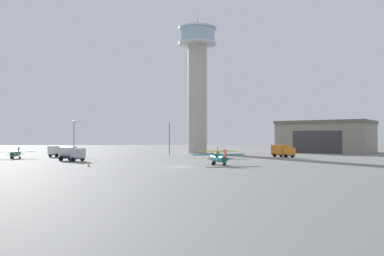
{
  "coord_description": "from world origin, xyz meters",
  "views": [
    {
      "loc": [
        -0.16,
        -66.53,
        4.82
      ],
      "look_at": [
        2.81,
        23.33,
        6.98
      ],
      "focal_mm": 37.61,
      "sensor_mm": 36.0,
      "label": 1
    }
  ],
  "objects_px": {
    "traffic_cone_near_left": "(89,164)",
    "light_post_east": "(169,136)",
    "truck_box_white": "(59,150)",
    "airplane_teal": "(219,158)",
    "truck_box_orange": "(282,151)",
    "light_post_west": "(74,135)",
    "airplane_yellow": "(218,153)",
    "airplane_green": "(15,154)",
    "truck_fuel_tanker_silver": "(71,153)",
    "control_tower": "(197,76)"
  },
  "relations": [
    {
      "from": "traffic_cone_near_left",
      "to": "light_post_east",
      "type": "bearing_deg",
      "value": 73.91
    },
    {
      "from": "truck_box_white",
      "to": "light_post_east",
      "type": "distance_m",
      "value": 29.03
    },
    {
      "from": "airplane_teal",
      "to": "truck_box_white",
      "type": "height_order",
      "value": "airplane_teal"
    },
    {
      "from": "airplane_teal",
      "to": "truck_box_white",
      "type": "relative_size",
      "value": 1.58
    },
    {
      "from": "truck_box_orange",
      "to": "truck_box_white",
      "type": "bearing_deg",
      "value": -119.91
    },
    {
      "from": "truck_box_white",
      "to": "traffic_cone_near_left",
      "type": "height_order",
      "value": "truck_box_white"
    },
    {
      "from": "light_post_west",
      "to": "traffic_cone_near_left",
      "type": "relative_size",
      "value": 12.97
    },
    {
      "from": "truck_box_orange",
      "to": "light_post_west",
      "type": "height_order",
      "value": "light_post_west"
    },
    {
      "from": "airplane_yellow",
      "to": "airplane_green",
      "type": "bearing_deg",
      "value": -85.11
    },
    {
      "from": "airplane_green",
      "to": "truck_fuel_tanker_silver",
      "type": "distance_m",
      "value": 17.96
    },
    {
      "from": "control_tower",
      "to": "airplane_yellow",
      "type": "bearing_deg",
      "value": -84.81
    },
    {
      "from": "airplane_teal",
      "to": "light_post_east",
      "type": "bearing_deg",
      "value": -0.73
    },
    {
      "from": "control_tower",
      "to": "airplane_teal",
      "type": "distance_m",
      "value": 61.44
    },
    {
      "from": "airplane_teal",
      "to": "truck_box_white",
      "type": "xyz_separation_m",
      "value": [
        -37.2,
        32.71,
        0.25
      ]
    },
    {
      "from": "truck_box_orange",
      "to": "airplane_green",
      "type": "bearing_deg",
      "value": -110.55
    },
    {
      "from": "airplane_yellow",
      "to": "truck_box_white",
      "type": "relative_size",
      "value": 1.49
    },
    {
      "from": "truck_box_white",
      "to": "light_post_east",
      "type": "height_order",
      "value": "light_post_east"
    },
    {
      "from": "airplane_yellow",
      "to": "light_post_east",
      "type": "distance_m",
      "value": 21.68
    },
    {
      "from": "truck_box_white",
      "to": "light_post_west",
      "type": "bearing_deg",
      "value": -167.62
    },
    {
      "from": "airplane_yellow",
      "to": "traffic_cone_near_left",
      "type": "height_order",
      "value": "airplane_yellow"
    },
    {
      "from": "airplane_teal",
      "to": "truck_fuel_tanker_silver",
      "type": "bearing_deg",
      "value": 51.33
    },
    {
      "from": "truck_box_white",
      "to": "traffic_cone_near_left",
      "type": "relative_size",
      "value": 8.23
    },
    {
      "from": "control_tower",
      "to": "airplane_green",
      "type": "xyz_separation_m",
      "value": [
        -43.21,
        -33.92,
        -23.1
      ]
    },
    {
      "from": "control_tower",
      "to": "light_post_west",
      "type": "xyz_separation_m",
      "value": [
        -34.32,
        -17.12,
        -18.65
      ]
    },
    {
      "from": "airplane_teal",
      "to": "light_post_east",
      "type": "distance_m",
      "value": 41.97
    },
    {
      "from": "airplane_teal",
      "to": "airplane_green",
      "type": "height_order",
      "value": "airplane_teal"
    },
    {
      "from": "truck_box_orange",
      "to": "traffic_cone_near_left",
      "type": "distance_m",
      "value": 50.52
    },
    {
      "from": "airplane_yellow",
      "to": "truck_box_white",
      "type": "bearing_deg",
      "value": -98.96
    },
    {
      "from": "truck_fuel_tanker_silver",
      "to": "traffic_cone_near_left",
      "type": "bearing_deg",
      "value": -28.5
    },
    {
      "from": "airplane_teal",
      "to": "light_post_east",
      "type": "relative_size",
      "value": 1.06
    },
    {
      "from": "control_tower",
      "to": "traffic_cone_near_left",
      "type": "relative_size",
      "value": 59.31
    },
    {
      "from": "truck_fuel_tanker_silver",
      "to": "truck_box_orange",
      "type": "distance_m",
      "value": 49.71
    },
    {
      "from": "airplane_teal",
      "to": "light_post_west",
      "type": "height_order",
      "value": "light_post_west"
    },
    {
      "from": "control_tower",
      "to": "truck_box_white",
      "type": "distance_m",
      "value": 49.1
    },
    {
      "from": "truck_fuel_tanker_silver",
      "to": "truck_box_orange",
      "type": "bearing_deg",
      "value": 54.08
    },
    {
      "from": "light_post_east",
      "to": "truck_box_white",
      "type": "bearing_deg",
      "value": -163.93
    },
    {
      "from": "airplane_teal",
      "to": "traffic_cone_near_left",
      "type": "height_order",
      "value": "airplane_teal"
    },
    {
      "from": "truck_fuel_tanker_silver",
      "to": "control_tower",
      "type": "bearing_deg",
      "value": 94.45
    },
    {
      "from": "truck_box_white",
      "to": "truck_box_orange",
      "type": "relative_size",
      "value": 0.88
    },
    {
      "from": "control_tower",
      "to": "traffic_cone_near_left",
      "type": "bearing_deg",
      "value": -109.39
    },
    {
      "from": "truck_box_white",
      "to": "light_post_west",
      "type": "height_order",
      "value": "light_post_west"
    },
    {
      "from": "airplane_teal",
      "to": "truck_box_orange",
      "type": "distance_m",
      "value": 33.38
    },
    {
      "from": "airplane_yellow",
      "to": "airplane_teal",
      "type": "distance_m",
      "value": 22.91
    },
    {
      "from": "truck_box_white",
      "to": "truck_box_orange",
      "type": "distance_m",
      "value": 55.87
    },
    {
      "from": "truck_box_white",
      "to": "control_tower",
      "type": "bearing_deg",
      "value": 150.52
    },
    {
      "from": "airplane_yellow",
      "to": "airplane_green",
      "type": "distance_m",
      "value": 46.32
    },
    {
      "from": "control_tower",
      "to": "truck_box_white",
      "type": "xyz_separation_m",
      "value": [
        -36.14,
        -24.27,
        -22.71
      ]
    },
    {
      "from": "airplane_green",
      "to": "truck_fuel_tanker_silver",
      "type": "bearing_deg",
      "value": 50.24
    },
    {
      "from": "traffic_cone_near_left",
      "to": "airplane_yellow",
      "type": "bearing_deg",
      "value": 46.46
    },
    {
      "from": "airplane_green",
      "to": "airplane_yellow",
      "type": "bearing_deg",
      "value": 82.4
    }
  ]
}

